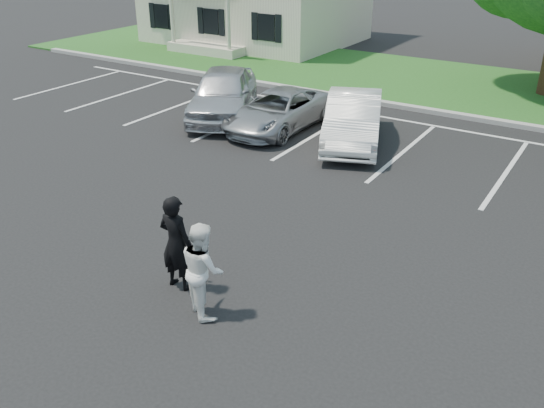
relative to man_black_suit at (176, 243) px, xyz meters
The scene contains 9 objects.
ground_plane 1.43m from the man_black_suit, 29.13° to the left, with size 90.00×90.00×0.00m, color black.
curb 12.61m from the man_black_suit, 85.53° to the left, with size 40.00×0.30×0.15m, color gray.
grass_strip 16.60m from the man_black_suit, 86.61° to the left, with size 44.00×8.00×0.08m, color #1E4917.
stall_lines 9.83m from the man_black_suit, 75.93° to the left, with size 34.00×5.36×0.01m.
man_black_suit is the anchor object (origin of this frame).
man_white_shirt 0.90m from the man_black_suit, 21.15° to the right, with size 0.80×0.62×1.64m, color white.
car_silver_west 9.98m from the man_black_suit, 122.09° to the left, with size 1.89×4.70×1.60m, color silver.
car_silver_minivan 8.92m from the man_black_suit, 110.35° to the left, with size 1.96×4.26×1.18m, color #999CA1.
car_white_sedan 8.46m from the man_black_suit, 94.04° to the left, with size 1.52×4.36×1.44m, color silver.
Camera 1 is at (5.02, -6.92, 5.86)m, focal length 38.00 mm.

